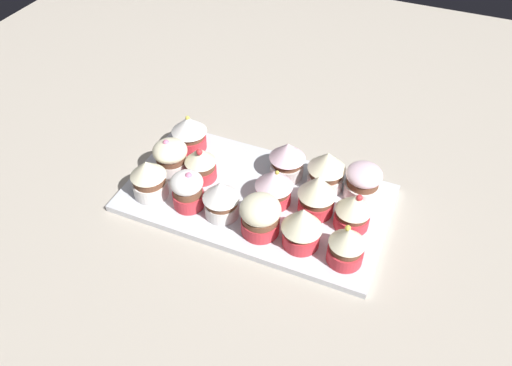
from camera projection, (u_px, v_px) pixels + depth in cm
name	position (u px, v px, depth cm)	size (l,w,h in cm)	color
ground_plane	(256.00, 207.00, 87.43)	(180.00, 180.00, 3.00)	#B2A899
baking_tray	(256.00, 198.00, 85.98)	(44.52, 24.35, 1.20)	silver
cupcake_0	(149.00, 178.00, 83.43)	(5.99, 5.99, 7.23)	white
cupcake_1	(188.00, 190.00, 81.68)	(5.41, 5.41, 7.12)	#D1333D
cupcake_2	(221.00, 198.00, 80.02)	(6.02, 6.02, 7.04)	white
cupcake_3	(260.00, 215.00, 77.50)	(6.47, 6.47, 6.92)	#D1333D
cupcake_4	(302.00, 226.00, 75.29)	(6.30, 6.30, 7.64)	#D1333D
cupcake_5	(347.00, 245.00, 73.34)	(5.46, 5.46, 7.20)	#D1333D
cupcake_6	(169.00, 158.00, 87.49)	(6.08, 6.08, 6.82)	white
cupcake_7	(200.00, 163.00, 86.72)	(5.49, 5.49, 6.86)	#D1333D
cupcake_8	(274.00, 186.00, 82.25)	(6.32, 6.32, 7.03)	#D1333D
cupcake_9	(317.00, 194.00, 80.28)	(6.25, 6.25, 7.69)	#D1333D
cupcake_10	(353.00, 212.00, 78.42)	(5.68, 5.68, 6.83)	#D1333D
cupcake_11	(189.00, 132.00, 92.50)	(6.57, 6.57, 7.07)	#D1333D
cupcake_12	(287.00, 159.00, 86.91)	(6.34, 6.34, 7.05)	white
cupcake_13	(326.00, 170.00, 84.61)	(6.46, 6.46, 7.50)	white
cupcake_14	(363.00, 181.00, 83.52)	(6.10, 6.10, 6.27)	white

